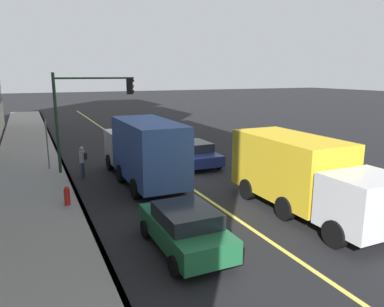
% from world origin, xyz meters
% --- Properties ---
extents(ground, '(200.00, 200.00, 0.00)m').
position_xyz_m(ground, '(0.00, 0.00, 0.00)').
color(ground, black).
extents(sidewalk_slab, '(80.00, 3.79, 0.15)m').
position_xyz_m(sidewalk_slab, '(0.00, 6.99, 0.07)').
color(sidewalk_slab, gray).
rests_on(sidewalk_slab, ground).
extents(curb_edge, '(80.00, 0.16, 0.15)m').
position_xyz_m(curb_edge, '(0.00, 5.18, 0.07)').
color(curb_edge, slate).
rests_on(curb_edge, ground).
extents(lane_stripe_center, '(80.00, 0.16, 0.01)m').
position_xyz_m(lane_stripe_center, '(0.00, 0.00, 0.01)').
color(lane_stripe_center, '#D8CC4C').
rests_on(lane_stripe_center, ground).
extents(car_green, '(3.97, 1.91, 1.43)m').
position_xyz_m(car_green, '(-7.08, 2.77, 0.75)').
color(car_green, '#1E6038').
rests_on(car_green, ground).
extents(car_navy, '(4.16, 2.08, 1.40)m').
position_xyz_m(car_navy, '(2.63, -2.03, 0.74)').
color(car_navy, navy).
rests_on(car_navy, ground).
extents(truck_blue, '(7.80, 2.44, 3.22)m').
position_xyz_m(truck_blue, '(0.44, 1.74, 1.69)').
color(truck_blue, silver).
rests_on(truck_blue, ground).
extents(truck_yellow, '(7.31, 2.59, 2.91)m').
position_xyz_m(truck_yellow, '(-5.99, -2.75, 1.56)').
color(truck_yellow, silver).
rests_on(truck_yellow, ground).
extents(pedestrian_with_backpack, '(0.45, 0.44, 1.68)m').
position_xyz_m(pedestrian_with_backpack, '(2.58, 4.43, 0.98)').
color(pedestrian_with_backpack, '#262D4C').
rests_on(pedestrian_with_backpack, ground).
extents(traffic_light_mast, '(0.28, 4.35, 5.46)m').
position_xyz_m(traffic_light_mast, '(3.61, 3.81, 3.77)').
color(traffic_light_mast, '#1E3823').
rests_on(traffic_light_mast, ground).
extents(street_sign_post, '(0.60, 0.08, 2.97)m').
position_xyz_m(street_sign_post, '(4.69, 6.00, 1.75)').
color(street_sign_post, slate).
rests_on(street_sign_post, ground).
extents(fire_hydrant, '(0.24, 0.24, 0.94)m').
position_xyz_m(fire_hydrant, '(-1.78, 5.70, 0.47)').
color(fire_hydrant, red).
rests_on(fire_hydrant, ground).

